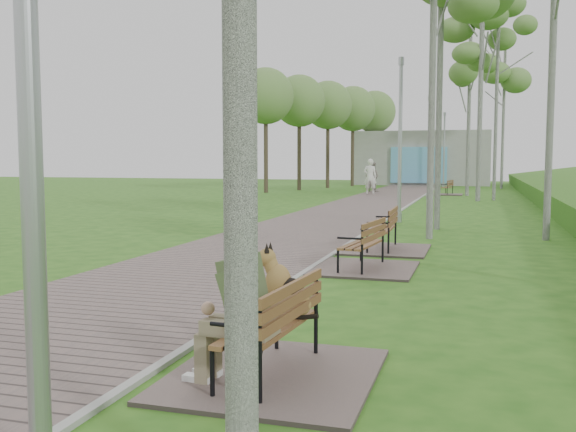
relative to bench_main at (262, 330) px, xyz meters
The scene contains 17 objects.
walkway 15.51m from the bench_main, 100.13° to the left, with size 3.50×67.00×0.04m, color #695955.
kerb 15.30m from the bench_main, 93.67° to the left, with size 0.10×67.00×0.05m, color #999993.
building_north 44.84m from the bench_main, 93.17° to the left, with size 10.00×5.20×4.00m.
bench_main is the anchor object (origin of this frame).
bench_second 5.74m from the bench_main, 91.41° to the left, with size 1.75×1.95×1.08m.
bench_third 8.20m from the bench_main, 91.01° to the left, with size 1.82×2.02×1.12m.
bench_far 30.33m from the bench_main, 89.81° to the left, with size 1.60×1.78×0.98m.
lamp_post_near 3.12m from the bench_main, 104.32° to the right, with size 0.21×0.21×5.46m.
lamp_post_second 14.54m from the bench_main, 92.14° to the left, with size 0.19×0.19×4.95m.
lamp_post_third 26.38m from the bench_main, 91.26° to the left, with size 0.19×0.19×4.92m.
lamp_post_far 40.96m from the bench_main, 90.89° to the left, with size 0.20×0.20×5.16m.
pedestrian_near 29.70m from the bench_main, 97.56° to the left, with size 0.71×0.46×1.94m, color white.
pedestrian_far 32.07m from the bench_main, 97.49° to the left, with size 0.86×0.67×1.76m, color gray.
birch_far_b 26.54m from the bench_main, 86.11° to the left, with size 2.81×2.81×10.11m.
birch_far_c 27.51m from the bench_main, 84.67° to the left, with size 2.71×2.71×10.93m.
birch_distant_a 30.40m from the bench_main, 87.75° to the left, with size 2.39×2.39×8.54m.
birch_distant_b 39.89m from the bench_main, 85.36° to the left, with size 2.94×2.94×10.28m.
Camera 1 is at (2.76, 1.06, 1.91)m, focal length 40.00 mm.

